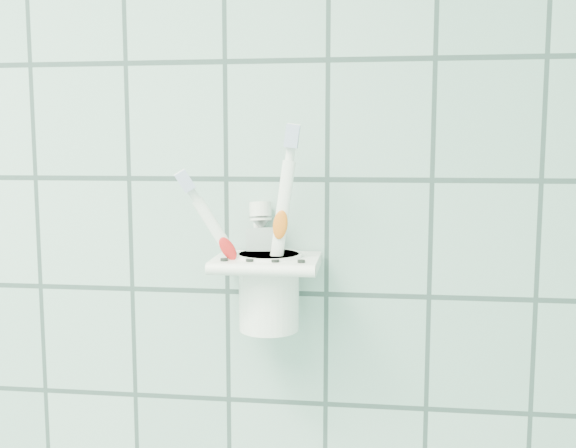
# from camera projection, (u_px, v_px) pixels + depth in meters

# --- Properties ---
(holder_bracket) EXTENTS (0.12, 0.10, 0.04)m
(holder_bracket) POSITION_uv_depth(u_px,v_px,m) (267.00, 264.00, 0.72)
(holder_bracket) COLOR white
(holder_bracket) RESTS_ON wall_back
(cup) EXTENTS (0.08, 0.08, 0.09)m
(cup) POSITION_uv_depth(u_px,v_px,m) (269.00, 288.00, 0.73)
(cup) COLOR white
(cup) RESTS_ON holder_bracket
(toothbrush_pink) EXTENTS (0.10, 0.04, 0.19)m
(toothbrush_pink) POSITION_uv_depth(u_px,v_px,m) (275.00, 235.00, 0.71)
(toothbrush_pink) COLOR white
(toothbrush_pink) RESTS_ON cup
(toothbrush_blue) EXTENTS (0.03, 0.07, 0.18)m
(toothbrush_blue) POSITION_uv_depth(u_px,v_px,m) (262.00, 239.00, 0.72)
(toothbrush_blue) COLOR white
(toothbrush_blue) RESTS_ON cup
(toothbrush_orange) EXTENTS (0.04, 0.02, 0.22)m
(toothbrush_orange) POSITION_uv_depth(u_px,v_px,m) (267.00, 225.00, 0.70)
(toothbrush_orange) COLOR white
(toothbrush_orange) RESTS_ON cup
(toothpaste_tube) EXTENTS (0.04, 0.04, 0.14)m
(toothpaste_tube) POSITION_uv_depth(u_px,v_px,m) (264.00, 253.00, 0.73)
(toothpaste_tube) COLOR silver
(toothpaste_tube) RESTS_ON cup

